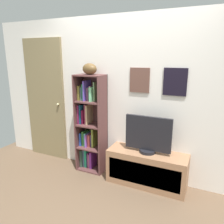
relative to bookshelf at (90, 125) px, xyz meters
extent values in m
cube|color=brown|center=(0.59, -0.99, -0.75)|extent=(5.20, 5.20, 0.04)
cube|color=silver|center=(0.59, 0.14, 0.44)|extent=(4.80, 0.06, 2.34)
cube|color=brown|center=(0.75, 0.10, 0.72)|extent=(0.28, 0.02, 0.34)
cube|color=#A87D76|center=(0.75, 0.10, 0.72)|extent=(0.23, 0.01, 0.29)
cube|color=black|center=(1.23, 0.10, 0.72)|extent=(0.30, 0.02, 0.36)
cube|color=#919DB1|center=(1.23, 0.10, 0.72)|extent=(0.25, 0.01, 0.31)
cube|color=brown|center=(-0.17, -0.03, 0.03)|extent=(0.02, 0.29, 1.51)
cube|color=brown|center=(0.25, -0.03, 0.03)|extent=(0.02, 0.29, 1.51)
cube|color=brown|center=(0.04, 0.11, 0.03)|extent=(0.43, 0.01, 1.51)
cube|color=brown|center=(0.04, -0.03, -0.72)|extent=(0.39, 0.28, 0.02)
cube|color=brown|center=(0.04, -0.03, -0.35)|extent=(0.39, 0.28, 0.02)
cube|color=brown|center=(0.04, -0.03, 0.02)|extent=(0.39, 0.28, 0.02)
cube|color=brown|center=(0.04, -0.03, 0.39)|extent=(0.39, 0.28, 0.02)
cube|color=brown|center=(0.04, -0.03, 0.78)|extent=(0.39, 0.28, 0.02)
cube|color=#304C3C|center=(-0.13, 0.00, -0.56)|extent=(0.04, 0.20, 0.29)
cube|color=slate|center=(-0.10, 0.02, -0.57)|extent=(0.03, 0.17, 0.28)
cube|color=#209B6D|center=(-0.06, 0.01, -0.56)|extent=(0.03, 0.18, 0.30)
cube|color=#9E3285|center=(-0.03, 0.02, -0.59)|extent=(0.02, 0.15, 0.23)
cube|color=#8B4F68|center=(0.00, 0.02, -0.59)|extent=(0.03, 0.17, 0.23)
cube|color=#722689|center=(0.04, 0.01, -0.57)|extent=(0.04, 0.18, 0.28)
cube|color=blue|center=(-0.14, 0.00, -0.24)|extent=(0.03, 0.20, 0.21)
cube|color=#2F6C2B|center=(-0.09, 0.01, -0.22)|extent=(0.04, 0.18, 0.24)
cube|color=#57BBB1|center=(-0.05, 0.01, -0.23)|extent=(0.03, 0.18, 0.21)
cube|color=#8A55CA|center=(-0.02, -0.01, -0.24)|extent=(0.02, 0.22, 0.20)
cube|color=#C35049|center=(0.01, 0.01, -0.24)|extent=(0.04, 0.18, 0.19)
cube|color=#3F2E58|center=(0.05, 0.02, -0.24)|extent=(0.02, 0.17, 0.20)
cube|color=olive|center=(0.07, 0.01, -0.19)|extent=(0.03, 0.17, 0.30)
cube|color=#75204D|center=(-0.14, -0.01, 0.18)|extent=(0.02, 0.22, 0.30)
cube|color=navy|center=(-0.11, 0.00, 0.18)|extent=(0.03, 0.20, 0.30)
cube|color=#590D2A|center=(-0.08, 0.00, 0.14)|extent=(0.03, 0.20, 0.22)
cube|color=#983953|center=(-0.05, 0.02, 0.18)|extent=(0.03, 0.17, 0.30)
cube|color=tan|center=(-0.01, 0.01, 0.18)|extent=(0.03, 0.19, 0.30)
cube|color=olive|center=(-0.13, 0.00, 0.51)|extent=(0.04, 0.20, 0.22)
cube|color=#405B68|center=(-0.10, 0.01, 0.50)|extent=(0.02, 0.18, 0.20)
cube|color=#237044|center=(-0.07, 0.01, 0.52)|extent=(0.03, 0.18, 0.24)
cube|color=#6047BD|center=(-0.03, 0.00, 0.55)|extent=(0.02, 0.21, 0.30)
cube|color=#5A384B|center=(0.00, 0.02, 0.49)|extent=(0.04, 0.17, 0.19)
cube|color=#C37D8A|center=(0.04, 0.03, 0.51)|extent=(0.03, 0.15, 0.22)
cube|color=#76CA8E|center=(0.08, 0.00, 0.50)|extent=(0.04, 0.21, 0.21)
cube|color=#76A065|center=(0.12, 0.02, 0.54)|extent=(0.02, 0.16, 0.29)
ellipsoid|color=brown|center=(0.04, -0.03, 0.87)|extent=(0.29, 0.23, 0.16)
cube|color=#936848|center=(0.96, -0.08, -0.48)|extent=(1.10, 0.37, 0.49)
cube|color=brown|center=(0.96, -0.26, -0.48)|extent=(0.99, 0.01, 0.31)
cylinder|color=black|center=(0.96, -0.08, -0.22)|extent=(0.22, 0.22, 0.04)
cube|color=black|center=(0.96, -0.08, 0.04)|extent=(0.63, 0.04, 0.47)
cube|color=white|center=(0.96, -0.09, 0.04)|extent=(0.59, 0.01, 0.43)
cube|color=olive|center=(-0.94, 0.09, 0.30)|extent=(0.78, 0.04, 2.06)
cube|color=brown|center=(-0.94, 0.07, 0.71)|extent=(0.50, 0.01, 0.74)
cube|color=brown|center=(-0.94, 0.07, -0.15)|extent=(0.50, 0.01, 0.74)
sphere|color=tan|center=(-0.64, 0.05, 0.26)|extent=(0.04, 0.04, 0.04)
camera|label=1|loc=(1.70, -2.82, 1.05)|focal=35.35mm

